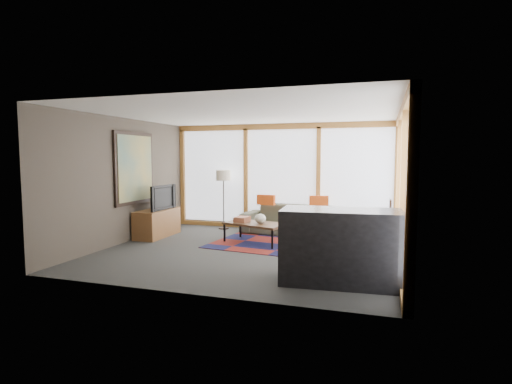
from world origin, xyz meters
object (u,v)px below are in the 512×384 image
(bookshelf, at_px, (384,240))
(tv_console, at_px, (157,223))
(coffee_table, at_px, (255,233))
(television, at_px, (160,197))
(bar_counter, at_px, (341,246))
(sofa, at_px, (292,220))
(floor_lamp, at_px, (224,200))

(bookshelf, bearing_deg, tv_console, 176.79)
(coffee_table, relative_size, tv_console, 1.04)
(bookshelf, distance_m, television, 4.84)
(tv_console, height_order, bar_counter, bar_counter)
(sofa, xyz_separation_m, bookshelf, (2.03, -1.44, -0.06))
(tv_console, xyz_separation_m, bar_counter, (4.28, -2.16, 0.22))
(sofa, relative_size, floor_lamp, 1.57)
(floor_lamp, relative_size, television, 1.52)
(sofa, height_order, bookshelf, sofa)
(tv_console, bearing_deg, sofa, 22.27)
(television, height_order, bar_counter, television)
(tv_console, xyz_separation_m, television, (0.08, 0.00, 0.58))
(bookshelf, relative_size, tv_console, 1.79)
(coffee_table, bearing_deg, sofa, 66.06)
(sofa, distance_m, bar_counter, 3.62)
(sofa, height_order, television, television)
(bookshelf, height_order, bar_counter, bar_counter)
(bookshelf, bearing_deg, coffee_table, 173.94)
(floor_lamp, height_order, bar_counter, floor_lamp)
(coffee_table, xyz_separation_m, television, (-2.25, 0.00, 0.68))
(coffee_table, xyz_separation_m, bar_counter, (1.96, -2.15, 0.31))
(sofa, bearing_deg, bookshelf, -29.82)
(television, xyz_separation_m, bar_counter, (4.21, -2.16, -0.36))
(floor_lamp, relative_size, tv_console, 1.20)
(sofa, relative_size, television, 2.39)
(sofa, xyz_separation_m, coffee_table, (-0.52, -1.17, -0.12))
(coffee_table, bearing_deg, bar_counter, -47.68)
(sofa, distance_m, coffee_table, 1.28)
(television, bearing_deg, bookshelf, -92.05)
(bar_counter, bearing_deg, bookshelf, 68.16)
(floor_lamp, distance_m, television, 1.68)
(floor_lamp, relative_size, bar_counter, 0.88)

